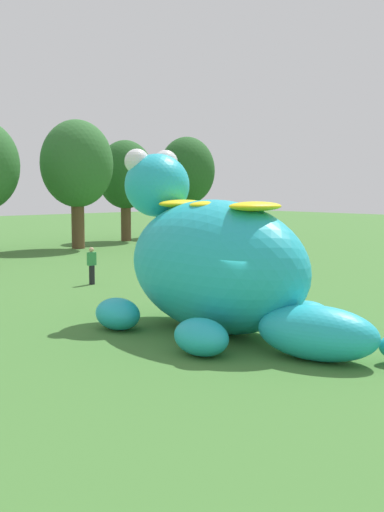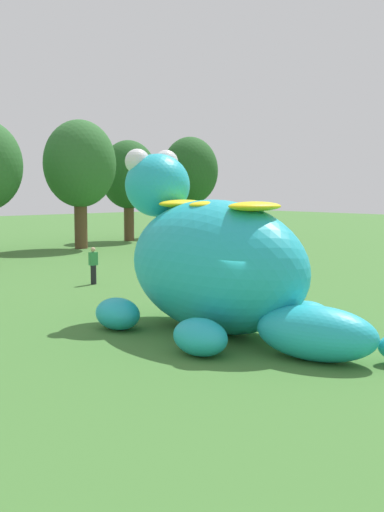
{
  "view_description": "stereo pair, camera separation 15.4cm",
  "coord_description": "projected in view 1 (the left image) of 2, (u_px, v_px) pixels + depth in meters",
  "views": [
    {
      "loc": [
        -12.99,
        -12.22,
        4.42
      ],
      "look_at": [
        0.37,
        2.35,
        2.26
      ],
      "focal_mm": 43.93,
      "sensor_mm": 36.0,
      "label": 1
    },
    {
      "loc": [
        -12.87,
        -12.33,
        4.42
      ],
      "look_at": [
        0.37,
        2.35,
        2.26
      ],
      "focal_mm": 43.93,
      "sensor_mm": 36.0,
      "label": 2
    }
  ],
  "objects": [
    {
      "name": "tree_right",
      "position": [
        187.0,
        171.0,
        56.49
      ],
      "size": [
        5.05,
        5.05,
        8.97
      ],
      "color": "brown",
      "rests_on": "ground"
    },
    {
      "name": "giant_inflatable_creature",
      "position": [
        215.0,
        264.0,
        19.17
      ],
      "size": [
        6.04,
        11.31,
        5.73
      ],
      "color": "#23B2C6",
      "rests_on": "ground"
    },
    {
      "name": "tree_mid_right",
      "position": [
        125.0,
        175.0,
        51.56
      ],
      "size": [
        4.68,
        4.68,
        8.3
      ],
      "color": "brown",
      "rests_on": "ground"
    },
    {
      "name": "ground_plane",
      "position": [
        237.0,
        341.0,
        18.16
      ],
      "size": [
        160.0,
        160.0,
        0.0
      ],
      "primitive_type": "plane",
      "color": "#427533"
    },
    {
      "name": "spectator_wandering",
      "position": [
        92.0,
        266.0,
        28.65
      ],
      "size": [
        0.38,
        0.26,
        1.71
      ],
      "color": "black",
      "rests_on": "ground"
    },
    {
      "name": "spectator_far_side",
      "position": [
        222.0,
        275.0,
        25.7
      ],
      "size": [
        0.38,
        0.26,
        1.71
      ],
      "color": "black",
      "rests_on": "ground"
    },
    {
      "name": "tree_centre_right",
      "position": [
        77.0,
        165.0,
        44.99
      ],
      "size": [
        5.22,
        5.22,
        9.27
      ],
      "color": "brown",
      "rests_on": "ground"
    }
  ]
}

